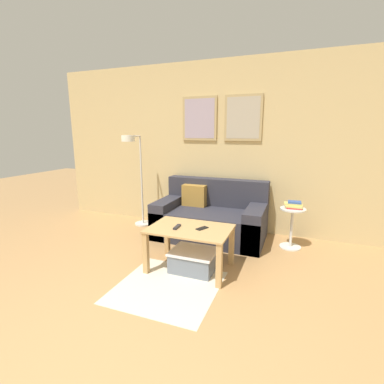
{
  "coord_description": "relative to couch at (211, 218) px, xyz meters",
  "views": [
    {
      "loc": [
        1.2,
        -1.05,
        1.51
      ],
      "look_at": [
        0.11,
        1.8,
        0.85
      ],
      "focal_mm": 26.0,
      "sensor_mm": 36.0,
      "label": 1
    }
  ],
  "objects": [
    {
      "name": "ground_plane",
      "position": [
        -0.06,
        -2.67,
        -0.28
      ],
      "size": [
        16.0,
        16.0,
        0.0
      ],
      "primitive_type": "plane",
      "color": "tan"
    },
    {
      "name": "wall_back",
      "position": [
        -0.06,
        0.46,
        1.0
      ],
      "size": [
        5.6,
        0.09,
        2.55
      ],
      "color": "tan",
      "rests_on": "ground_plane"
    },
    {
      "name": "area_rug",
      "position": [
        0.01,
        -1.47,
        -0.28
      ],
      "size": [
        0.98,
        0.99,
        0.01
      ],
      "primitive_type": "cube",
      "color": "beige",
      "rests_on": "ground_plane"
    },
    {
      "name": "couch",
      "position": [
        0.0,
        0.0,
        0.0
      ],
      "size": [
        1.54,
        0.88,
        0.82
      ],
      "color": "#2D2D38",
      "rests_on": "ground_plane"
    },
    {
      "name": "coffee_table",
      "position": [
        0.08,
        -1.04,
        0.11
      ],
      "size": [
        0.9,
        0.6,
        0.48
      ],
      "color": "tan",
      "rests_on": "ground_plane"
    },
    {
      "name": "storage_bin",
      "position": [
        0.13,
        -1.05,
        -0.17
      ],
      "size": [
        0.5,
        0.41,
        0.23
      ],
      "color": "slate",
      "rests_on": "ground_plane"
    },
    {
      "name": "floor_lamp",
      "position": [
        -1.22,
        -0.06,
        0.67
      ],
      "size": [
        0.27,
        0.56,
        1.46
      ],
      "color": "silver",
      "rests_on": "ground_plane"
    },
    {
      "name": "side_table",
      "position": [
        1.12,
        -0.0,
        0.04
      ],
      "size": [
        0.33,
        0.33,
        0.54
      ],
      "color": "silver",
      "rests_on": "ground_plane"
    },
    {
      "name": "book_stack",
      "position": [
        1.12,
        0.01,
        0.3
      ],
      "size": [
        0.23,
        0.17,
        0.09
      ],
      "color": "#B73333",
      "rests_on": "side_table"
    },
    {
      "name": "remote_control",
      "position": [
        -0.05,
        -1.08,
        0.21
      ],
      "size": [
        0.05,
        0.15,
        0.02
      ],
      "primitive_type": "cube",
      "rotation": [
        0.0,
        0.0,
        0.05
      ],
      "color": "#232328",
      "rests_on": "coffee_table"
    },
    {
      "name": "cell_phone",
      "position": [
        0.21,
        -1.01,
        0.21
      ],
      "size": [
        0.12,
        0.15,
        0.01
      ],
      "primitive_type": "cube",
      "rotation": [
        0.0,
        0.0,
        -0.47
      ],
      "color": "black",
      "rests_on": "coffee_table"
    }
  ]
}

